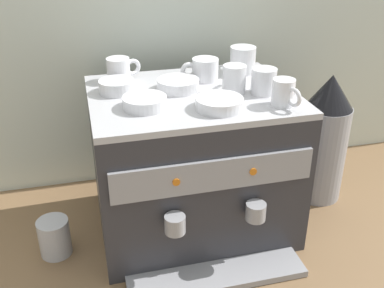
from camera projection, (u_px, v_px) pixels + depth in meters
name	position (u px, v px, depth m)	size (l,w,h in m)	color
ground_plane	(192.00, 220.00, 1.54)	(4.00, 4.00, 0.00)	brown
tiled_backsplash_wall	(167.00, 51.00, 1.63)	(2.80, 0.03, 0.96)	silver
espresso_machine	(192.00, 162.00, 1.43)	(0.60, 0.57, 0.46)	#2D2D33
ceramic_cup_0	(120.00, 69.00, 1.41)	(0.11, 0.07, 0.07)	white
ceramic_cup_1	(242.00, 59.00, 1.48)	(0.08, 0.13, 0.08)	white
ceramic_cup_2	(234.00, 79.00, 1.32)	(0.07, 0.11, 0.08)	white
ceramic_cup_3	(204.00, 69.00, 1.41)	(0.12, 0.08, 0.07)	white
ceramic_cup_4	(264.00, 81.00, 1.31)	(0.10, 0.09, 0.07)	white
ceramic_cup_5	(284.00, 93.00, 1.23)	(0.06, 0.10, 0.07)	white
ceramic_bowl_0	(145.00, 102.00, 1.22)	(0.12, 0.12, 0.03)	white
ceramic_bowl_1	(219.00, 104.00, 1.22)	(0.13, 0.13, 0.03)	white
ceramic_bowl_2	(178.00, 85.00, 1.34)	(0.12, 0.12, 0.03)	white
ceramic_bowl_3	(117.00, 87.00, 1.33)	(0.10, 0.10, 0.04)	white
coffee_grinder	(324.00, 139.00, 1.58)	(0.16, 0.16, 0.46)	#939399
milk_pitcher	(55.00, 237.00, 1.37)	(0.09, 0.09, 0.12)	#B7B7BC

